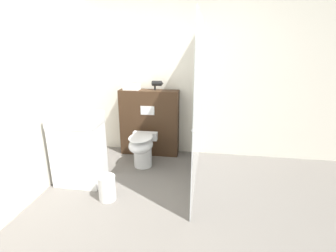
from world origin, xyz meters
TOP-DOWN VIEW (x-y plane):
  - ground_plane at (0.00, 0.00)m, footprint 12.00×12.00m
  - wall_back at (0.00, 1.94)m, footprint 8.00×0.06m
  - wall_side_left at (-1.36, 0.00)m, footprint 0.06×8.00m
  - partition_panel at (-0.27, 1.76)m, footprint 0.95×0.24m
  - shower_glass at (0.54, 0.99)m, footprint 0.04×1.83m
  - toilet at (-0.27, 1.24)m, footprint 0.37×0.56m
  - sink_vanity at (-0.96, 0.68)m, footprint 0.61×0.42m
  - hair_drier at (-0.13, 1.78)m, footprint 0.18×0.08m
  - folded_towel at (-0.54, 1.75)m, footprint 0.25×0.16m
  - waste_bin at (-0.46, 0.34)m, footprint 0.21×0.21m

SIDE VIEW (x-z plane):
  - ground_plane at x=0.00m, z-range 0.00..0.00m
  - waste_bin at x=-0.46m, z-range 0.00..0.31m
  - toilet at x=-0.27m, z-range 0.06..0.56m
  - sink_vanity at x=-0.96m, z-range -0.07..1.02m
  - partition_panel at x=-0.27m, z-range 0.00..1.07m
  - shower_glass at x=0.54m, z-range 0.00..2.10m
  - folded_towel at x=-0.54m, z-range 1.07..1.16m
  - hair_drier at x=-0.13m, z-range 1.10..1.25m
  - wall_back at x=0.00m, z-range 0.00..2.50m
  - wall_side_left at x=-1.36m, z-range 0.00..2.50m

